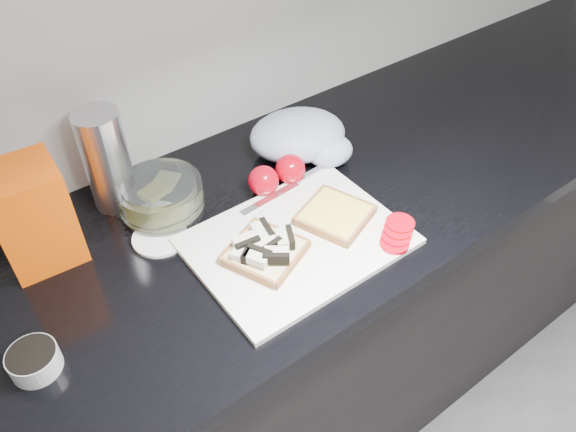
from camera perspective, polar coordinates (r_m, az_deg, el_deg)
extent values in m
cube|color=silver|center=(1.15, -17.89, 18.96)|extent=(3.50, 0.02, 2.50)
cube|color=black|center=(1.48, -6.25, -15.26)|extent=(3.50, 0.60, 0.86)
cube|color=black|center=(1.13, -7.95, -3.09)|extent=(3.50, 0.64, 0.04)
cube|color=white|center=(1.09, 0.94, -2.56)|extent=(0.40, 0.30, 0.01)
cube|color=beige|center=(1.05, -2.35, -3.70)|extent=(0.17, 0.17, 0.02)
cube|color=silver|center=(1.03, -4.79, -3.52)|extent=(0.05, 0.05, 0.02)
cube|color=black|center=(1.03, -4.79, -3.52)|extent=(0.05, 0.04, 0.02)
cube|color=silver|center=(1.04, -4.41, -2.57)|extent=(0.05, 0.03, 0.02)
cube|color=black|center=(1.04, -4.41, -2.57)|extent=(0.05, 0.02, 0.02)
cube|color=silver|center=(1.06, -2.84, -1.63)|extent=(0.03, 0.05, 0.02)
cube|color=black|center=(1.06, -2.84, -1.63)|extent=(0.02, 0.05, 0.02)
cube|color=silver|center=(1.01, -3.23, -4.30)|extent=(0.04, 0.05, 0.02)
cube|color=black|center=(1.01, -3.23, -4.30)|extent=(0.03, 0.05, 0.02)
cube|color=silver|center=(1.04, -2.23, -2.88)|extent=(0.05, 0.03, 0.02)
cube|color=black|center=(1.04, -2.23, -2.88)|extent=(0.05, 0.02, 0.02)
cube|color=silver|center=(1.05, -0.50, -2.32)|extent=(0.04, 0.05, 0.02)
cube|color=black|center=(1.05, -0.50, -2.32)|extent=(0.03, 0.05, 0.02)
cube|color=silver|center=(1.02, -1.18, -3.87)|extent=(0.05, 0.05, 0.02)
cube|color=black|center=(1.02, -1.18, -3.87)|extent=(0.05, 0.04, 0.02)
cube|color=beige|center=(1.12, 4.79, 0.08)|extent=(0.16, 0.16, 0.02)
cube|color=#FDE84A|center=(1.12, 4.82, 0.44)|extent=(0.14, 0.14, 0.00)
cylinder|color=#B50414|center=(1.09, 10.76, -2.75)|extent=(0.06, 0.06, 0.01)
cylinder|color=#B50414|center=(1.10, 10.95, -2.06)|extent=(0.06, 0.06, 0.01)
cylinder|color=#B50414|center=(1.11, 11.14, -1.39)|extent=(0.07, 0.07, 0.01)
cylinder|color=#B50414|center=(1.11, 11.32, -0.73)|extent=(0.07, 0.07, 0.01)
cube|color=silver|center=(1.17, -1.83, 1.82)|extent=(0.15, 0.03, 0.00)
cube|color=silver|center=(1.22, 2.24, 4.21)|extent=(0.07, 0.02, 0.01)
cylinder|color=#ADB2B2|center=(0.99, -24.37, -13.27)|extent=(0.08, 0.08, 0.04)
cylinder|color=black|center=(0.98, -24.64, -12.72)|extent=(0.08, 0.08, 0.01)
cylinder|color=white|center=(1.13, -12.88, -2.15)|extent=(0.14, 0.14, 0.01)
cylinder|color=silver|center=(1.17, -12.77, 1.84)|extent=(0.17, 0.17, 0.07)
cube|color=#FDE84A|center=(1.16, -13.24, 1.29)|extent=(0.06, 0.05, 0.04)
cube|color=#DFD485|center=(1.19, -12.05, 2.09)|extent=(0.07, 0.07, 0.01)
cube|color=red|center=(1.10, -24.50, 0.03)|extent=(0.13, 0.13, 0.20)
cylinder|color=silver|center=(1.17, -17.94, 5.40)|extent=(0.09, 0.09, 0.22)
ellipsoid|color=#A9B3D0|center=(1.29, 0.99, 8.23)|extent=(0.26, 0.24, 0.10)
ellipsoid|color=#A9B3D0|center=(1.27, 4.22, 6.60)|extent=(0.13, 0.12, 0.07)
sphere|color=#B50414|center=(1.18, -2.50, 3.59)|extent=(0.07, 0.07, 0.07)
sphere|color=#B50414|center=(1.21, 0.23, 4.79)|extent=(0.07, 0.07, 0.07)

